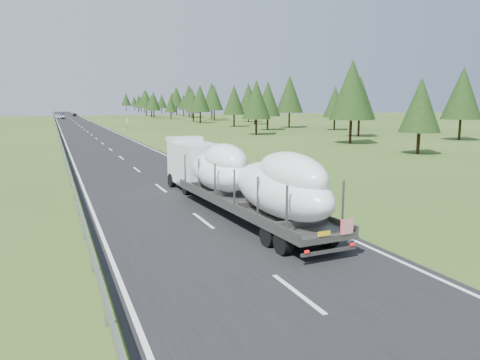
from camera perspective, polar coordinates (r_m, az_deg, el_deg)
name	(u,v)px	position (r m, az deg, el deg)	size (l,w,h in m)	color
ground	(297,294)	(13.89, 7.01, -13.59)	(400.00, 400.00, 0.00)	#35501A
road_surface	(81,127)	(111.46, -18.78, 6.13)	(10.00, 400.00, 0.02)	black
guardrail	(56,125)	(111.20, -21.53, 6.27)	(0.10, 400.00, 0.76)	slate
marker_posts	(91,117)	(166.71, -17.66, 7.29)	(0.13, 350.08, 1.00)	silver
highway_sign	(127,122)	(92.21, -13.60, 6.90)	(0.08, 0.90, 2.60)	slate
tree_line_right	(211,98)	(147.52, -3.61, 9.91)	(27.89, 355.49, 12.60)	black
boat_truck	(236,175)	(22.67, -0.55, 0.62)	(3.20, 17.59, 3.57)	silver
distant_van	(60,116)	(170.85, -21.09, 7.24)	(2.71, 5.87, 1.63)	silver
distant_car_dark	(75,115)	(202.87, -19.50, 7.53)	(1.56, 3.87, 1.32)	black
distant_car_blue	(62,113)	(235.89, -20.93, 7.63)	(1.34, 3.86, 1.27)	#172141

